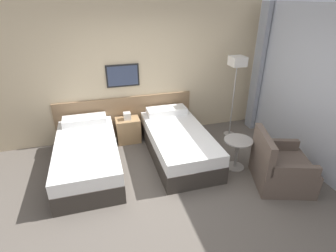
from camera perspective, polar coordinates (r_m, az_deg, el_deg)
ground_plane at (r=4.16m, az=0.36°, el=-14.35°), size 16.00×16.00×0.00m
wall_headboard at (r=5.36m, az=-6.23°, el=10.93°), size 10.00×0.10×2.70m
wall_window at (r=4.70m, az=32.23°, el=5.24°), size 0.21×4.54×2.70m
bed_near_door at (r=4.71m, az=-17.12°, el=-6.14°), size 1.01×2.04×0.66m
bed_near_window at (r=4.89m, az=2.15°, el=-3.55°), size 1.01×2.04×0.66m
nightstand at (r=5.43m, az=-8.66°, el=-0.80°), size 0.48×0.35×0.64m
floor_lamp at (r=5.38m, az=14.74°, el=12.03°), size 0.28×0.28×1.69m
side_table at (r=4.64m, az=14.87°, el=-4.68°), size 0.48×0.48×0.55m
armchair at (r=4.56m, az=23.19°, el=-8.49°), size 1.04×1.06×0.87m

